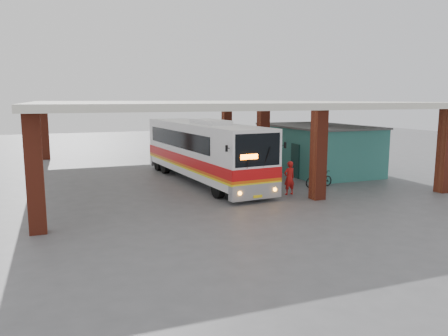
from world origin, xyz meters
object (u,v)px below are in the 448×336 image
object	(u,v)px
pedestrian	(289,178)
coach_bus	(203,151)
motorcycle	(319,179)
red_chair	(276,165)

from	to	relation	value
pedestrian	coach_bus	bearing A→B (deg)	-65.20
pedestrian	motorcycle	bearing A→B (deg)	-162.32
red_chair	coach_bus	bearing A→B (deg)	-142.90
coach_bus	motorcycle	distance (m)	6.80
coach_bus	pedestrian	bearing A→B (deg)	-64.53
motorcycle	red_chair	distance (m)	5.70
motorcycle	red_chair	world-z (taller)	motorcycle
red_chair	motorcycle	bearing A→B (deg)	-73.98
motorcycle	red_chair	xyz separation A→B (m)	(0.36, 5.69, -0.08)
pedestrian	red_chair	distance (m)	7.36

